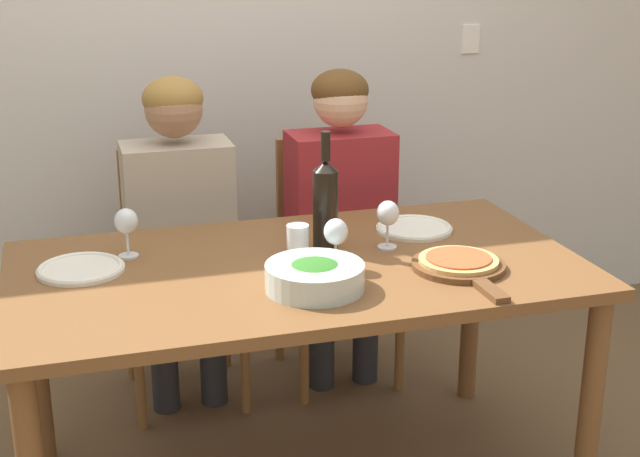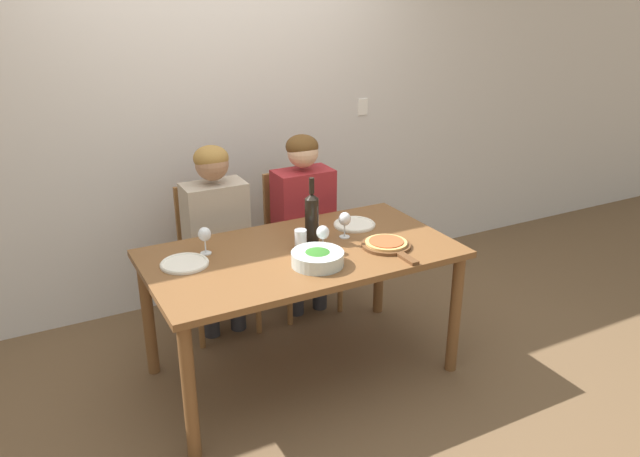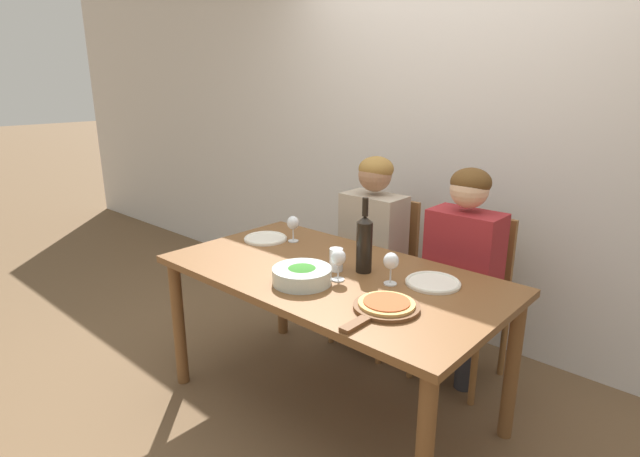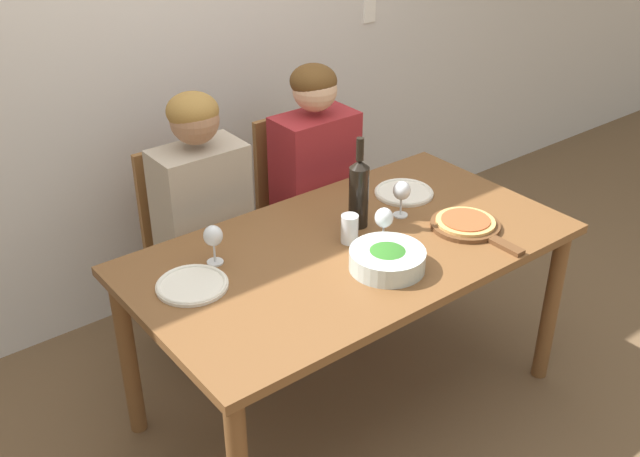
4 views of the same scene
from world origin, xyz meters
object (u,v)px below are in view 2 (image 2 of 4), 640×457
(chair_left, at_px, (213,253))
(dinner_plate_left, at_px, (184,263))
(person_woman, at_px, (217,224))
(broccoli_bowl, at_px, (318,258))
(wine_glass_right, at_px, (345,220))
(dinner_plate_right, at_px, (354,224))
(chair_right, at_px, (297,236))
(wine_glass_centre, at_px, (323,234))
(pizza_on_board, at_px, (387,245))
(wine_glass_left, at_px, (205,236))
(person_man, at_px, (305,208))
(water_tumbler, at_px, (301,239))
(wine_bottle, at_px, (312,216))

(chair_left, xyz_separation_m, dinner_plate_left, (-0.36, -0.66, 0.27))
(person_woman, relative_size, broccoli_bowl, 4.49)
(broccoli_bowl, bearing_deg, dinner_plate_left, 152.10)
(wine_glass_right, bearing_deg, dinner_plate_right, 42.31)
(person_woman, relative_size, wine_glass_right, 8.09)
(chair_right, xyz_separation_m, wine_glass_centre, (-0.26, -0.84, 0.37))
(pizza_on_board, xyz_separation_m, wine_glass_centre, (-0.34, 0.11, 0.09))
(dinner_plate_left, xyz_separation_m, wine_glass_left, (0.14, 0.09, 0.10))
(dinner_plate_left, bearing_deg, chair_right, 34.40)
(dinner_plate_right, bearing_deg, person_woman, 145.55)
(pizza_on_board, height_order, wine_glass_right, wine_glass_right)
(dinner_plate_right, distance_m, wine_glass_left, 0.92)
(person_man, bearing_deg, pizza_on_board, -84.21)
(chair_right, height_order, dinner_plate_left, chair_right)
(wine_glass_right, bearing_deg, wine_glass_left, 169.09)
(wine_glass_right, height_order, water_tumbler, wine_glass_right)
(wine_glass_right, height_order, wine_glass_centre, same)
(chair_right, bearing_deg, chair_left, 180.00)
(broccoli_bowl, relative_size, wine_glass_left, 1.80)
(dinner_plate_left, xyz_separation_m, pizza_on_board, (1.05, -0.30, 0.01))
(chair_left, height_order, person_man, person_man)
(wine_glass_centre, xyz_separation_m, water_tumbler, (-0.09, 0.09, -0.05))
(chair_left, xyz_separation_m, broccoli_bowl, (0.25, -0.98, 0.30))
(chair_right, height_order, wine_glass_left, chair_right)
(person_man, distance_m, wine_glass_centre, 0.79)
(person_woman, height_order, dinner_plate_left, person_woman)
(wine_bottle, distance_m, wine_glass_centre, 0.17)
(broccoli_bowl, height_order, dinner_plate_left, broccoli_bowl)
(dinner_plate_right, relative_size, wine_glass_right, 1.64)
(person_woman, xyz_separation_m, pizza_on_board, (0.69, -0.84, 0.04))
(chair_left, distance_m, water_tumbler, 0.86)
(wine_glass_left, xyz_separation_m, wine_glass_right, (0.77, -0.15, 0.00))
(person_woman, xyz_separation_m, person_man, (0.60, 0.00, 0.00))
(wine_glass_left, bearing_deg, wine_glass_right, -10.91)
(dinner_plate_right, distance_m, wine_glass_right, 0.22)
(person_man, distance_m, wine_bottle, 0.64)
(dinner_plate_left, relative_size, wine_glass_centre, 1.64)
(person_woman, bearing_deg, dinner_plate_left, -123.38)
(wine_glass_centre, bearing_deg, wine_glass_left, 154.31)
(pizza_on_board, xyz_separation_m, wine_glass_right, (-0.13, 0.23, 0.09))
(dinner_plate_left, height_order, water_tumbler, water_tumbler)
(chair_left, bearing_deg, wine_glass_left, -110.81)
(wine_bottle, height_order, dinner_plate_left, wine_bottle)
(water_tumbler, bearing_deg, broccoli_bowl, -93.57)
(dinner_plate_left, bearing_deg, water_tumbler, -8.77)
(wine_glass_centre, bearing_deg, chair_left, 112.35)
(dinner_plate_left, height_order, wine_glass_left, wine_glass_left)
(person_man, bearing_deg, wine_bottle, -112.61)
(dinner_plate_right, bearing_deg, wine_glass_left, 178.89)
(chair_right, xyz_separation_m, wine_bottle, (-0.23, -0.68, 0.41))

